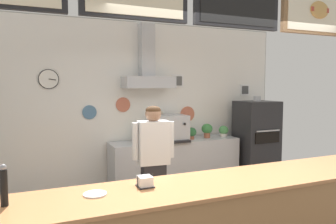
{
  "coord_description": "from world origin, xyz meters",
  "views": [
    {
      "loc": [
        -1.83,
        -2.83,
        1.87
      ],
      "look_at": [
        -0.27,
        0.8,
        1.53
      ],
      "focal_mm": 34.68,
      "sensor_mm": 36.0,
      "label": 1
    }
  ],
  "objects_px": {
    "condiment_plate": "(95,194)",
    "pepper_grinder": "(4,185)",
    "potted_thyme": "(224,131)",
    "potted_oregano": "(191,133)",
    "potted_rosemary": "(141,134)",
    "espresso_machine": "(170,128)",
    "napkin_holder": "(145,182)",
    "shop_worker": "(153,164)",
    "potted_basil": "(207,130)",
    "pizza_oven": "(256,141)"
  },
  "relations": [
    {
      "from": "condiment_plate",
      "to": "pepper_grinder",
      "type": "relative_size",
      "value": 0.61
    },
    {
      "from": "potted_thyme",
      "to": "potted_oregano",
      "type": "bearing_deg",
      "value": -179.29
    },
    {
      "from": "potted_rosemary",
      "to": "potted_thyme",
      "type": "distance_m",
      "value": 1.62
    },
    {
      "from": "espresso_machine",
      "to": "napkin_holder",
      "type": "distance_m",
      "value": 3.01
    },
    {
      "from": "shop_worker",
      "to": "potted_basil",
      "type": "distance_m",
      "value": 2.16
    },
    {
      "from": "potted_basil",
      "to": "potted_rosemary",
      "type": "distance_m",
      "value": 1.28
    },
    {
      "from": "potted_oregano",
      "to": "pepper_grinder",
      "type": "height_order",
      "value": "pepper_grinder"
    },
    {
      "from": "espresso_machine",
      "to": "pepper_grinder",
      "type": "relative_size",
      "value": 1.93
    },
    {
      "from": "condiment_plate",
      "to": "pepper_grinder",
      "type": "distance_m",
      "value": 0.64
    },
    {
      "from": "shop_worker",
      "to": "potted_oregano",
      "type": "distance_m",
      "value": 1.9
    },
    {
      "from": "espresso_machine",
      "to": "potted_rosemary",
      "type": "xyz_separation_m",
      "value": [
        -0.52,
        0.01,
        -0.07
      ]
    },
    {
      "from": "espresso_machine",
      "to": "potted_oregano",
      "type": "height_order",
      "value": "espresso_machine"
    },
    {
      "from": "potted_thyme",
      "to": "condiment_plate",
      "type": "height_order",
      "value": "potted_thyme"
    },
    {
      "from": "napkin_holder",
      "to": "condiment_plate",
      "type": "relative_size",
      "value": 0.77
    },
    {
      "from": "potted_thyme",
      "to": "condiment_plate",
      "type": "distance_m",
      "value": 3.96
    },
    {
      "from": "napkin_holder",
      "to": "condiment_plate",
      "type": "distance_m",
      "value": 0.42
    },
    {
      "from": "potted_rosemary",
      "to": "condiment_plate",
      "type": "distance_m",
      "value": 3.0
    },
    {
      "from": "pizza_oven",
      "to": "shop_worker",
      "type": "xyz_separation_m",
      "value": [
        -2.57,
        -1.25,
        0.1
      ]
    },
    {
      "from": "pizza_oven",
      "to": "potted_basil",
      "type": "height_order",
      "value": "pizza_oven"
    },
    {
      "from": "pepper_grinder",
      "to": "potted_thyme",
      "type": "bearing_deg",
      "value": 37.27
    },
    {
      "from": "potted_rosemary",
      "to": "pepper_grinder",
      "type": "height_order",
      "value": "pepper_grinder"
    },
    {
      "from": "potted_thyme",
      "to": "espresso_machine",
      "type": "bearing_deg",
      "value": 179.78
    },
    {
      "from": "shop_worker",
      "to": "potted_thyme",
      "type": "distance_m",
      "value": 2.41
    },
    {
      "from": "espresso_machine",
      "to": "napkin_holder",
      "type": "height_order",
      "value": "espresso_machine"
    },
    {
      "from": "pepper_grinder",
      "to": "condiment_plate",
      "type": "bearing_deg",
      "value": -1.71
    },
    {
      "from": "potted_thyme",
      "to": "potted_oregano",
      "type": "height_order",
      "value": "potted_oregano"
    },
    {
      "from": "potted_rosemary",
      "to": "pepper_grinder",
      "type": "bearing_deg",
      "value": -125.23
    },
    {
      "from": "potted_basil",
      "to": "potted_rosemary",
      "type": "relative_size",
      "value": 0.96
    },
    {
      "from": "shop_worker",
      "to": "potted_rosemary",
      "type": "bearing_deg",
      "value": -97.34
    },
    {
      "from": "napkin_holder",
      "to": "pepper_grinder",
      "type": "bearing_deg",
      "value": -179.1
    },
    {
      "from": "condiment_plate",
      "to": "napkin_holder",
      "type": "bearing_deg",
      "value": 4.77
    },
    {
      "from": "espresso_machine",
      "to": "potted_oregano",
      "type": "xyz_separation_m",
      "value": [
        0.41,
        -0.01,
        -0.1
      ]
    },
    {
      "from": "napkin_holder",
      "to": "condiment_plate",
      "type": "bearing_deg",
      "value": -175.23
    },
    {
      "from": "shop_worker",
      "to": "potted_oregano",
      "type": "relative_size",
      "value": 7.58
    },
    {
      "from": "potted_rosemary",
      "to": "pizza_oven",
      "type": "bearing_deg",
      "value": -4.51
    },
    {
      "from": "shop_worker",
      "to": "napkin_holder",
      "type": "height_order",
      "value": "shop_worker"
    },
    {
      "from": "potted_rosemary",
      "to": "condiment_plate",
      "type": "bearing_deg",
      "value": -115.3
    },
    {
      "from": "potted_thyme",
      "to": "pepper_grinder",
      "type": "bearing_deg",
      "value": -142.73
    },
    {
      "from": "napkin_holder",
      "to": "condiment_plate",
      "type": "xyz_separation_m",
      "value": [
        -0.42,
        -0.03,
        -0.03
      ]
    },
    {
      "from": "napkin_holder",
      "to": "shop_worker",
      "type": "bearing_deg",
      "value": 66.43
    },
    {
      "from": "potted_rosemary",
      "to": "potted_oregano",
      "type": "height_order",
      "value": "potted_rosemary"
    },
    {
      "from": "potted_basil",
      "to": "potted_oregano",
      "type": "xyz_separation_m",
      "value": [
        -0.34,
        -0.04,
        -0.03
      ]
    },
    {
      "from": "potted_basil",
      "to": "potted_thyme",
      "type": "height_order",
      "value": "potted_basil"
    },
    {
      "from": "pizza_oven",
      "to": "condiment_plate",
      "type": "distance_m",
      "value": 4.35
    },
    {
      "from": "pepper_grinder",
      "to": "potted_basil",
      "type": "bearing_deg",
      "value": 40.4
    },
    {
      "from": "shop_worker",
      "to": "potted_rosemary",
      "type": "relative_size",
      "value": 5.92
    },
    {
      "from": "potted_oregano",
      "to": "condiment_plate",
      "type": "distance_m",
      "value": 3.49
    },
    {
      "from": "espresso_machine",
      "to": "potted_basil",
      "type": "xyz_separation_m",
      "value": [
        0.76,
        0.02,
        -0.07
      ]
    },
    {
      "from": "potted_oregano",
      "to": "potted_rosemary",
      "type": "bearing_deg",
      "value": 178.79
    },
    {
      "from": "pizza_oven",
      "to": "pepper_grinder",
      "type": "height_order",
      "value": "pizza_oven"
    }
  ]
}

